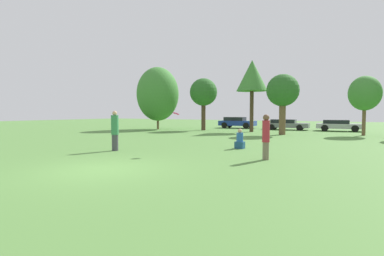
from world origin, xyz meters
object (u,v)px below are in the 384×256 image
(bystander_sitting, at_px, (240,141))
(parked_car_grey, at_px, (286,124))
(tree_3, at_px, (283,91))
(tree_0, at_px, (158,94))
(person_thrower, at_px, (115,131))
(tree_1, at_px, (203,93))
(parked_car_silver, at_px, (339,125))
(person_catcher, at_px, (266,136))
(frisbee, at_px, (176,114))
(tree_2, at_px, (252,76))
(tree_4, at_px, (365,94))
(parked_car_blue, at_px, (237,122))

(bystander_sitting, xyz_separation_m, parked_car_grey, (-1.60, 18.12, 0.18))
(tree_3, height_order, parked_car_grey, tree_3)
(tree_0, relative_size, tree_3, 1.35)
(person_thrower, height_order, tree_1, tree_1)
(person_thrower, relative_size, parked_car_silver, 0.45)
(bystander_sitting, xyz_separation_m, parked_car_silver, (3.54, 18.36, 0.20))
(person_catcher, height_order, frisbee, frisbee)
(frisbee, bearing_deg, bystander_sitting, 61.33)
(tree_2, bearing_deg, parked_car_silver, 37.42)
(tree_4, distance_m, parked_car_blue, 14.44)
(tree_0, bearing_deg, parked_car_grey, 27.24)
(person_catcher, relative_size, frisbee, 5.75)
(parked_car_blue, height_order, parked_car_grey, parked_car_blue)
(frisbee, distance_m, parked_car_blue, 22.63)
(tree_0, bearing_deg, parked_car_silver, 20.73)
(parked_car_blue, height_order, parked_car_silver, parked_car_blue)
(person_catcher, relative_size, tree_1, 0.33)
(tree_1, bearing_deg, parked_car_silver, 23.83)
(person_catcher, bearing_deg, tree_4, -110.33)
(frisbee, relative_size, bystander_sitting, 0.30)
(tree_2, xyz_separation_m, parked_car_silver, (7.24, 5.54, -4.74))
(parked_car_grey, relative_size, parked_car_silver, 1.07)
(tree_4, bearing_deg, tree_3, -157.19)
(frisbee, relative_size, tree_4, 0.06)
(tree_2, bearing_deg, frisbee, -83.31)
(tree_1, relative_size, tree_2, 0.79)
(tree_0, distance_m, parked_car_blue, 10.11)
(parked_car_grey, bearing_deg, tree_0, -155.72)
(tree_0, relative_size, tree_2, 1.00)
(bystander_sitting, distance_m, tree_0, 18.64)
(tree_2, distance_m, parked_car_grey, 7.42)
(person_catcher, bearing_deg, parked_car_grey, -87.91)
(tree_4, xyz_separation_m, parked_car_blue, (-13.12, 5.40, -2.70))
(tree_1, distance_m, parked_car_grey, 9.67)
(tree_4, xyz_separation_m, parked_car_silver, (-2.12, 5.17, -2.80))
(bystander_sitting, distance_m, parked_car_blue, 20.03)
(tree_3, distance_m, tree_4, 6.46)
(frisbee, height_order, tree_1, tree_1)
(tree_0, relative_size, parked_car_silver, 1.58)
(tree_1, bearing_deg, person_catcher, -54.63)
(person_thrower, xyz_separation_m, parked_car_grey, (3.40, 22.02, -0.39))
(person_thrower, distance_m, bystander_sitting, 6.37)
(person_thrower, height_order, tree_3, tree_3)
(person_catcher, bearing_deg, parked_car_silver, -101.79)
(tree_3, xyz_separation_m, parked_car_silver, (3.83, 7.67, -3.03))
(person_thrower, bearing_deg, tree_3, 63.99)
(tree_4, distance_m, parked_car_silver, 6.25)
(person_catcher, height_order, tree_4, tree_4)
(person_catcher, height_order, tree_3, tree_3)
(tree_0, distance_m, tree_1, 5.26)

